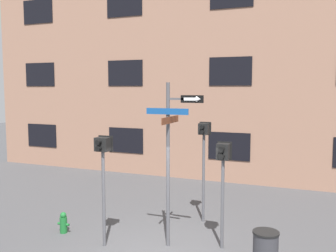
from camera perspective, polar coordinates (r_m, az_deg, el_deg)
building_facade at (r=15.91m, az=9.81°, el=13.70°), size 24.00×0.63×12.27m
street_sign_pole at (r=9.09m, az=0.44°, el=-3.72°), size 1.43×1.07×4.05m
pedestrian_signal_left at (r=9.29m, az=-9.89°, el=-5.23°), size 0.40×0.40×2.76m
pedestrian_signal_right at (r=9.14m, az=8.37°, el=-6.06°), size 0.36×0.40×2.63m
pedestrian_signal_across at (r=10.90m, az=5.47°, el=-3.16°), size 0.35×0.40×2.94m
fire_hydrant at (r=10.86m, az=-15.65°, el=-14.03°), size 0.36×0.20×0.57m
trash_bin at (r=8.67m, az=14.63°, el=-18.01°), size 0.56×0.56×0.88m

